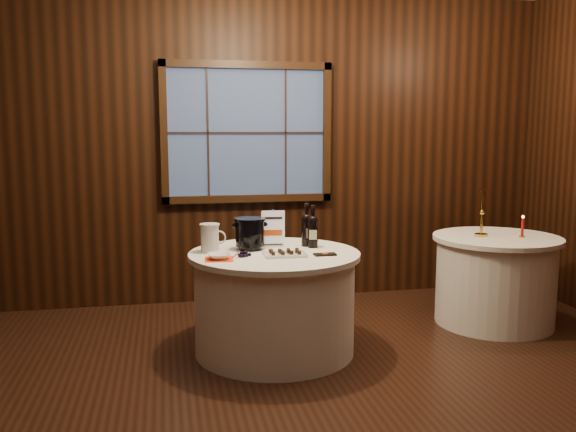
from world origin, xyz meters
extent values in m
plane|color=black|center=(0.00, 0.00, 0.00)|extent=(6.00, 6.00, 0.00)
cube|color=black|center=(0.00, 2.50, 1.50)|extent=(6.00, 0.02, 3.00)
cube|color=#3A4C7A|center=(0.00, 2.47, 1.65)|extent=(1.50, 0.01, 1.20)
cylinder|color=white|center=(0.00, 1.00, 0.36)|extent=(1.20, 1.20, 0.73)
cylinder|color=white|center=(0.00, 1.00, 0.75)|extent=(1.28, 1.28, 0.04)
cylinder|color=white|center=(2.00, 1.30, 0.36)|extent=(1.00, 1.00, 0.73)
cylinder|color=white|center=(2.00, 1.30, 0.75)|extent=(1.08, 1.08, 0.04)
cube|color=#B5B5BC|center=(0.03, 1.23, 0.78)|extent=(0.16, 0.10, 0.02)
cube|color=#B5B5BC|center=(0.03, 1.23, 0.92)|extent=(0.02, 0.02, 0.28)
cube|color=white|center=(0.03, 1.21, 0.92)|extent=(0.18, 0.02, 0.26)
cylinder|color=black|center=(0.29, 1.19, 0.88)|extent=(0.08, 0.08, 0.22)
sphere|color=black|center=(0.29, 1.19, 0.99)|extent=(0.08, 0.08, 0.08)
cylinder|color=black|center=(0.29, 1.19, 1.05)|extent=(0.03, 0.03, 0.10)
cylinder|color=black|center=(0.29, 1.19, 1.10)|extent=(0.03, 0.03, 0.02)
cube|color=beige|center=(0.29, 1.15, 0.88)|extent=(0.06, 0.02, 0.08)
cylinder|color=black|center=(0.33, 1.12, 0.88)|extent=(0.08, 0.08, 0.21)
sphere|color=black|center=(0.33, 1.12, 0.98)|extent=(0.08, 0.08, 0.08)
cylinder|color=black|center=(0.33, 1.12, 1.04)|extent=(0.03, 0.03, 0.10)
cylinder|color=black|center=(0.33, 1.12, 1.09)|extent=(0.03, 0.03, 0.02)
cube|color=beige|center=(0.33, 1.08, 0.88)|extent=(0.06, 0.01, 0.07)
cylinder|color=black|center=(-0.16, 1.14, 0.79)|extent=(0.17, 0.17, 0.03)
cylinder|color=black|center=(-0.16, 1.14, 0.90)|extent=(0.22, 0.22, 0.19)
cylinder|color=black|center=(-0.16, 1.14, 1.00)|extent=(0.24, 0.24, 0.02)
cube|color=white|center=(0.05, 0.85, 0.78)|extent=(0.31, 0.21, 0.02)
cube|color=black|center=(0.34, 0.81, 0.78)|extent=(0.16, 0.08, 0.01)
cylinder|color=#382914|center=(-0.31, 0.87, 0.79)|extent=(0.07, 0.03, 0.03)
cylinder|color=white|center=(-0.47, 1.10, 0.87)|extent=(0.14, 0.14, 0.20)
cylinder|color=white|center=(-0.47, 1.10, 0.98)|extent=(0.15, 0.15, 0.01)
torus|color=white|center=(-0.40, 1.10, 0.88)|extent=(0.10, 0.03, 0.10)
cube|color=#ED4013|center=(-0.43, 0.82, 0.77)|extent=(0.22, 0.22, 0.00)
imported|color=white|center=(-0.43, 0.82, 0.79)|extent=(0.17, 0.17, 0.04)
cylinder|color=gold|center=(1.87, 1.33, 0.78)|extent=(0.11, 0.11, 0.02)
cylinder|color=gold|center=(1.87, 1.33, 0.97)|extent=(0.02, 0.02, 0.35)
cylinder|color=gold|center=(1.87, 1.33, 1.16)|extent=(0.06, 0.06, 0.03)
cylinder|color=gold|center=(2.17, 1.20, 0.78)|extent=(0.05, 0.05, 0.01)
cylinder|color=#B20D0E|center=(2.17, 1.20, 0.86)|extent=(0.02, 0.02, 0.15)
sphere|color=#FFB23F|center=(2.17, 1.20, 0.95)|extent=(0.02, 0.02, 0.02)
camera|label=1|loc=(-0.79, -3.39, 1.67)|focal=38.00mm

